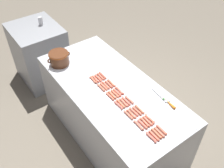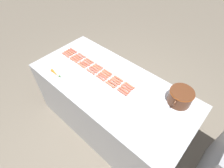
{
  "view_description": "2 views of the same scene",
  "coord_description": "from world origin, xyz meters",
  "px_view_note": "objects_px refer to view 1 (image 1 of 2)",
  "views": [
    {
      "loc": [
        -1.26,
        -1.77,
        2.9
      ],
      "look_at": [
        0.04,
        0.02,
        0.9
      ],
      "focal_mm": 40.48,
      "sensor_mm": 36.0,
      "label": 1
    },
    {
      "loc": [
        1.05,
        0.97,
        2.41
      ],
      "look_at": [
        0.01,
        0.03,
        0.92
      ],
      "focal_mm": 28.08,
      "sensor_mm": 36.0,
      "label": 2
    }
  ],
  "objects_px": {
    "hot_dog_27": "(101,76)",
    "serving_spoon": "(164,99)",
    "hot_dog_20": "(98,78)",
    "hot_dog_25": "(117,92)",
    "bean_pot": "(59,58)",
    "hot_dog_4": "(110,96)",
    "back_cabinet": "(40,54)",
    "hot_dog_18": "(115,94)",
    "hot_dog_14": "(157,133)",
    "hot_dog_34": "(103,75)",
    "hot_dog_7": "(154,136)",
    "hot_dog_30": "(140,109)",
    "hot_dog_28": "(162,130)",
    "hot_dog_1": "(139,125)",
    "hot_dog_29": "(150,119)",
    "hot_dog_8": "(142,124)",
    "hot_dog_10": "(121,104)",
    "hot_dog_23": "(137,111)",
    "hot_dog_19": "(106,85)",
    "hot_dog_33": "(111,83)",
    "hot_dog_3": "(119,105)",
    "hot_dog_12": "(104,86)",
    "hot_dog_9": "(131,114)",
    "hot_dog_31": "(129,100)",
    "hot_dog_13": "(95,79)",
    "hot_dog_6": "(93,80)",
    "hot_dog_15": "(145,122)",
    "carrot": "(169,103)",
    "hot_dog_22": "(148,121)",
    "soda_can": "(40,21)",
    "hot_dog_2": "(128,115)",
    "hot_dog_26": "(109,84)",
    "hot_dog_21": "(159,132)",
    "hot_dog_32": "(120,91)",
    "hot_dog_11": "(112,95)",
    "hot_dog_16": "(134,112)"
  },
  "relations": [
    {
      "from": "hot_dog_9",
      "to": "hot_dog_22",
      "type": "height_order",
      "value": "same"
    },
    {
      "from": "hot_dog_25",
      "to": "bean_pot",
      "type": "bearing_deg",
      "value": 107.44
    },
    {
      "from": "bean_pot",
      "to": "hot_dog_4",
      "type": "bearing_deg",
      "value": -78.88
    },
    {
      "from": "back_cabinet",
      "to": "hot_dog_31",
      "type": "relative_size",
      "value": 6.59
    },
    {
      "from": "hot_dog_13",
      "to": "hot_dog_28",
      "type": "xyz_separation_m",
      "value": [
        0.11,
        -1.01,
        0.0
      ]
    },
    {
      "from": "hot_dog_31",
      "to": "serving_spoon",
      "type": "bearing_deg",
      "value": -32.39
    },
    {
      "from": "hot_dog_1",
      "to": "hot_dog_10",
      "type": "height_order",
      "value": "same"
    },
    {
      "from": "hot_dog_32",
      "to": "hot_dog_19",
      "type": "bearing_deg",
      "value": 113.97
    },
    {
      "from": "hot_dog_2",
      "to": "hot_dog_26",
      "type": "xyz_separation_m",
      "value": [
        0.11,
        0.5,
        0.0
      ]
    },
    {
      "from": "hot_dog_2",
      "to": "hot_dog_25",
      "type": "bearing_deg",
      "value": 72.5
    },
    {
      "from": "serving_spoon",
      "to": "soda_can",
      "type": "distance_m",
      "value": 2.28
    },
    {
      "from": "hot_dog_21",
      "to": "hot_dog_31",
      "type": "bearing_deg",
      "value": 85.77
    },
    {
      "from": "hot_dog_3",
      "to": "hot_dog_7",
      "type": "xyz_separation_m",
      "value": [
        0.04,
        -0.52,
        0.0
      ]
    },
    {
      "from": "hot_dog_9",
      "to": "carrot",
      "type": "distance_m",
      "value": 0.44
    },
    {
      "from": "hot_dog_10",
      "to": "bean_pot",
      "type": "height_order",
      "value": "bean_pot"
    },
    {
      "from": "hot_dog_22",
      "to": "soda_can",
      "type": "bearing_deg",
      "value": 92.15
    },
    {
      "from": "hot_dog_3",
      "to": "hot_dog_16",
      "type": "height_order",
      "value": "same"
    },
    {
      "from": "hot_dog_6",
      "to": "hot_dog_33",
      "type": "bearing_deg",
      "value": -50.03
    },
    {
      "from": "hot_dog_7",
      "to": "hot_dog_28",
      "type": "distance_m",
      "value": 0.11
    },
    {
      "from": "back_cabinet",
      "to": "hot_dog_25",
      "type": "xyz_separation_m",
      "value": [
        0.22,
        -1.83,
        0.43
      ]
    },
    {
      "from": "hot_dog_16",
      "to": "hot_dog_19",
      "type": "distance_m",
      "value": 0.51
    },
    {
      "from": "hot_dog_21",
      "to": "hot_dog_30",
      "type": "height_order",
      "value": "same"
    },
    {
      "from": "back_cabinet",
      "to": "hot_dog_23",
      "type": "bearing_deg",
      "value": -84.24
    },
    {
      "from": "hot_dog_33",
      "to": "serving_spoon",
      "type": "bearing_deg",
      "value": -59.11
    },
    {
      "from": "carrot",
      "to": "hot_dog_32",
      "type": "bearing_deg",
      "value": 124.1
    },
    {
      "from": "hot_dog_6",
      "to": "hot_dog_15",
      "type": "relative_size",
      "value": 1.0
    },
    {
      "from": "hot_dog_27",
      "to": "serving_spoon",
      "type": "relative_size",
      "value": 0.55
    },
    {
      "from": "hot_dog_12",
      "to": "hot_dog_9",
      "type": "bearing_deg",
      "value": -90.42
    },
    {
      "from": "serving_spoon",
      "to": "hot_dog_15",
      "type": "bearing_deg",
      "value": -162.24
    },
    {
      "from": "hot_dog_7",
      "to": "hot_dog_30",
      "type": "height_order",
      "value": "same"
    },
    {
      "from": "hot_dog_4",
      "to": "hot_dog_8",
      "type": "distance_m",
      "value": 0.51
    },
    {
      "from": "hot_dog_19",
      "to": "hot_dog_33",
      "type": "xyz_separation_m",
      "value": [
        0.08,
        -0.01,
        0.0
      ]
    },
    {
      "from": "back_cabinet",
      "to": "hot_dog_13",
      "type": "relative_size",
      "value": 6.59
    },
    {
      "from": "hot_dog_13",
      "to": "hot_dog_15",
      "type": "bearing_deg",
      "value": -87.26
    },
    {
      "from": "hot_dog_2",
      "to": "hot_dog_18",
      "type": "xyz_separation_m",
      "value": [
        0.07,
        0.34,
        0.0
      ]
    },
    {
      "from": "hot_dog_11",
      "to": "bean_pot",
      "type": "distance_m",
      "value": 0.9
    },
    {
      "from": "hot_dog_9",
      "to": "hot_dog_15",
      "type": "distance_m",
      "value": 0.17
    },
    {
      "from": "hot_dog_4",
      "to": "hot_dog_19",
      "type": "xyz_separation_m",
      "value": [
        0.07,
        0.18,
        0.0
      ]
    },
    {
      "from": "hot_dog_20",
      "to": "hot_dog_25",
      "type": "xyz_separation_m",
      "value": [
        0.04,
        -0.34,
        0.0
      ]
    },
    {
      "from": "hot_dog_14",
      "to": "hot_dog_34",
      "type": "distance_m",
      "value": 1.02
    },
    {
      "from": "hot_dog_34",
      "to": "hot_dog_6",
      "type": "bearing_deg",
      "value": -178.06
    },
    {
      "from": "hot_dog_9",
      "to": "hot_dog_31",
      "type": "relative_size",
      "value": 1.0
    },
    {
      "from": "hot_dog_6",
      "to": "hot_dog_10",
      "type": "distance_m",
      "value": 0.5
    },
    {
      "from": "hot_dog_3",
      "to": "hot_dog_23",
      "type": "distance_m",
      "value": 0.21
    },
    {
      "from": "hot_dog_10",
      "to": "hot_dog_21",
      "type": "relative_size",
      "value": 1.0
    },
    {
      "from": "hot_dog_3",
      "to": "hot_dog_23",
      "type": "relative_size",
      "value": 1.0
    },
    {
      "from": "hot_dog_1",
      "to": "hot_dog_29",
      "type": "height_order",
      "value": "same"
    },
    {
      "from": "hot_dog_12",
      "to": "hot_dog_27",
      "type": "relative_size",
      "value": 1.0
    },
    {
      "from": "back_cabinet",
      "to": "hot_dog_18",
      "type": "relative_size",
      "value": 6.58
    },
    {
      "from": "hot_dog_16",
      "to": "hot_dog_18",
      "type": "height_order",
      "value": "same"
    }
  ]
}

